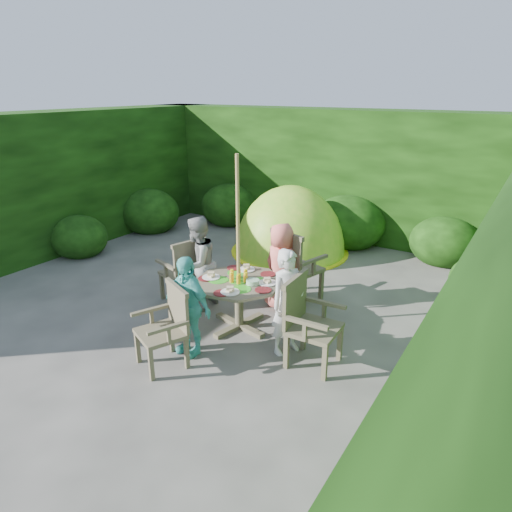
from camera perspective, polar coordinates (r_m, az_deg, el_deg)
The scene contains 13 objects.
ground at distance 6.67m, azimuth -4.52°, elevation -5.45°, with size 60.00×60.00×0.00m, color #484540.
hedge_enclosure at distance 7.30m, azimuth 1.50°, elevation 7.33°, with size 9.00×9.00×2.50m.
patio_table at distance 5.69m, azimuth -2.13°, elevation -4.05°, with size 1.32×1.32×0.78m.
parasol_pole at distance 5.48m, azimuth -2.23°, elevation 1.22°, with size 0.04×0.04×2.20m, color olive.
garden_chair_right at distance 5.04m, azimuth 6.45°, elevation -8.04°, with size 0.54×0.60×0.96m.
garden_chair_left at distance 6.49m, azimuth -8.94°, elevation -1.71°, with size 0.62×0.66×0.91m.
garden_chair_back at distance 6.44m, azimuth 4.81°, elevation -1.14°, with size 0.74×0.69×1.02m.
garden_chair_front at distance 5.10m, azimuth -11.09°, elevation -8.56°, with size 0.67×0.63×0.87m.
child_right at distance 5.16m, azimuth 4.03°, elevation -5.80°, with size 0.46×0.30×1.25m, color silver.
child_left at distance 6.21m, azimuth -7.30°, elevation -0.99°, with size 0.64×0.50×1.31m, color gray.
child_back at distance 6.20m, azimuth 3.17°, elevation -1.34°, with size 0.59×0.39×1.22m, color #FD7468.
child_front at distance 5.21m, azimuth -8.56°, elevation -6.17°, with size 0.69×0.29×1.19m, color #53C3BB.
dome_tent at distance 8.55m, azimuth 4.13°, elevation 0.52°, with size 2.54×2.54×2.49m.
Camera 1 is at (3.64, -4.78, 2.90)m, focal length 32.00 mm.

